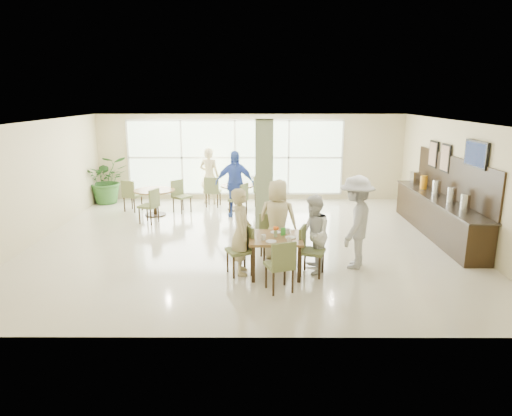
{
  "coord_description": "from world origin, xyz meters",
  "views": [
    {
      "loc": [
        0.23,
        -10.41,
        3.38
      ],
      "look_at": [
        0.2,
        -1.2,
        1.1
      ],
      "focal_mm": 32.0,
      "sensor_mm": 36.0,
      "label": 1
    }
  ],
  "objects_px": {
    "buffet_counter": "(438,213)",
    "teen_right": "(313,234)",
    "main_table": "(276,241)",
    "adult_standing": "(209,176)",
    "teen_left": "(241,231)",
    "adult_a": "(235,184)",
    "potted_plant": "(107,179)",
    "teen_standing": "(356,222)",
    "adult_b": "(262,183)",
    "round_table_right": "(237,192)",
    "round_table_left": "(155,195)",
    "teen_far": "(278,219)"
  },
  "relations": [
    {
      "from": "potted_plant",
      "to": "adult_b",
      "type": "bearing_deg",
      "value": -9.55
    },
    {
      "from": "main_table",
      "to": "teen_far",
      "type": "distance_m",
      "value": 0.91
    },
    {
      "from": "main_table",
      "to": "adult_a",
      "type": "xyz_separation_m",
      "value": [
        -1.0,
        4.41,
        0.28
      ]
    },
    {
      "from": "round_table_left",
      "to": "adult_a",
      "type": "xyz_separation_m",
      "value": [
        2.31,
        -0.06,
        0.35
      ]
    },
    {
      "from": "teen_left",
      "to": "round_table_right",
      "type": "bearing_deg",
      "value": -2.65
    },
    {
      "from": "teen_right",
      "to": "adult_b",
      "type": "distance_m",
      "value": 5.17
    },
    {
      "from": "teen_left",
      "to": "adult_a",
      "type": "height_order",
      "value": "adult_a"
    },
    {
      "from": "potted_plant",
      "to": "teen_standing",
      "type": "xyz_separation_m",
      "value": [
        6.77,
        -5.63,
        0.17
      ]
    },
    {
      "from": "round_table_right",
      "to": "adult_a",
      "type": "relative_size",
      "value": 0.53
    },
    {
      "from": "teen_left",
      "to": "teen_far",
      "type": "distance_m",
      "value": 1.11
    },
    {
      "from": "potted_plant",
      "to": "teen_left",
      "type": "height_order",
      "value": "teen_left"
    },
    {
      "from": "main_table",
      "to": "round_table_left",
      "type": "xyz_separation_m",
      "value": [
        -3.31,
        4.48,
        -0.08
      ]
    },
    {
      "from": "teen_left",
      "to": "adult_a",
      "type": "bearing_deg",
      "value": -1.58
    },
    {
      "from": "main_table",
      "to": "adult_b",
      "type": "bearing_deg",
      "value": 92.18
    },
    {
      "from": "buffet_counter",
      "to": "teen_far",
      "type": "height_order",
      "value": "buffet_counter"
    },
    {
      "from": "main_table",
      "to": "teen_left",
      "type": "xyz_separation_m",
      "value": [
        -0.66,
        0.04,
        0.18
      ]
    },
    {
      "from": "potted_plant",
      "to": "adult_standing",
      "type": "relative_size",
      "value": 0.85
    },
    {
      "from": "round_table_right",
      "to": "teen_right",
      "type": "xyz_separation_m",
      "value": [
        1.69,
        -5.07,
        0.22
      ]
    },
    {
      "from": "main_table",
      "to": "teen_far",
      "type": "height_order",
      "value": "teen_far"
    },
    {
      "from": "teen_left",
      "to": "adult_a",
      "type": "xyz_separation_m",
      "value": [
        -0.34,
        4.37,
        0.1
      ]
    },
    {
      "from": "teen_standing",
      "to": "adult_a",
      "type": "height_order",
      "value": "adult_a"
    },
    {
      "from": "teen_standing",
      "to": "adult_a",
      "type": "distance_m",
      "value": 4.8
    },
    {
      "from": "round_table_left",
      "to": "potted_plant",
      "type": "height_order",
      "value": "potted_plant"
    },
    {
      "from": "adult_b",
      "to": "potted_plant",
      "type": "bearing_deg",
      "value": -109.52
    },
    {
      "from": "round_table_right",
      "to": "adult_a",
      "type": "bearing_deg",
      "value": -92.78
    },
    {
      "from": "teen_standing",
      "to": "adult_a",
      "type": "relative_size",
      "value": 0.99
    },
    {
      "from": "teen_right",
      "to": "adult_b",
      "type": "bearing_deg",
      "value": -170.61
    },
    {
      "from": "main_table",
      "to": "round_table_right",
      "type": "bearing_deg",
      "value": 100.54
    },
    {
      "from": "round_table_left",
      "to": "teen_far",
      "type": "xyz_separation_m",
      "value": [
        3.38,
        -3.59,
        0.27
      ]
    },
    {
      "from": "round_table_left",
      "to": "teen_standing",
      "type": "relative_size",
      "value": 0.62
    },
    {
      "from": "round_table_left",
      "to": "adult_b",
      "type": "height_order",
      "value": "adult_b"
    },
    {
      "from": "potted_plant",
      "to": "buffet_counter",
      "type": "bearing_deg",
      "value": -20.3
    },
    {
      "from": "main_table",
      "to": "round_table_left",
      "type": "relative_size",
      "value": 0.86
    },
    {
      "from": "teen_right",
      "to": "teen_standing",
      "type": "bearing_deg",
      "value": 107.3
    },
    {
      "from": "adult_a",
      "to": "round_table_right",
      "type": "bearing_deg",
      "value": 87.91
    },
    {
      "from": "round_table_right",
      "to": "teen_far",
      "type": "height_order",
      "value": "teen_far"
    },
    {
      "from": "main_table",
      "to": "buffet_counter",
      "type": "bearing_deg",
      "value": 32.09
    },
    {
      "from": "buffet_counter",
      "to": "teen_right",
      "type": "xyz_separation_m",
      "value": [
        -3.39,
        -2.49,
        0.22
      ]
    },
    {
      "from": "teen_left",
      "to": "teen_right",
      "type": "relative_size",
      "value": 1.1
    },
    {
      "from": "main_table",
      "to": "adult_standing",
      "type": "distance_m",
      "value": 6.22
    },
    {
      "from": "adult_a",
      "to": "buffet_counter",
      "type": "bearing_deg",
      "value": -18.98
    },
    {
      "from": "buffet_counter",
      "to": "teen_right",
      "type": "height_order",
      "value": "buffet_counter"
    },
    {
      "from": "teen_left",
      "to": "teen_standing",
      "type": "distance_m",
      "value": 2.29
    },
    {
      "from": "adult_standing",
      "to": "buffet_counter",
      "type": "bearing_deg",
      "value": 168.69
    },
    {
      "from": "buffet_counter",
      "to": "teen_standing",
      "type": "relative_size",
      "value": 2.52
    },
    {
      "from": "buffet_counter",
      "to": "adult_standing",
      "type": "xyz_separation_m",
      "value": [
        -5.99,
        3.34,
        0.34
      ]
    },
    {
      "from": "buffet_counter",
      "to": "adult_standing",
      "type": "relative_size",
      "value": 2.62
    },
    {
      "from": "teen_left",
      "to": "round_table_left",
      "type": "bearing_deg",
      "value": 24.86
    },
    {
      "from": "main_table",
      "to": "adult_standing",
      "type": "height_order",
      "value": "adult_standing"
    },
    {
      "from": "round_table_right",
      "to": "teen_standing",
      "type": "relative_size",
      "value": 0.53
    }
  ]
}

